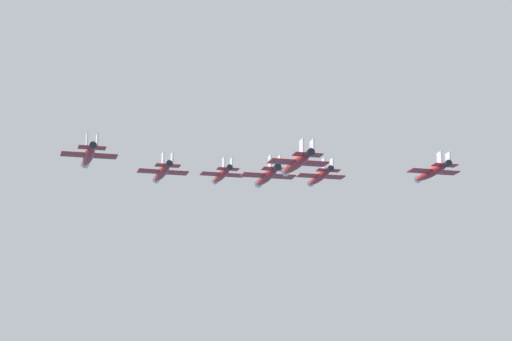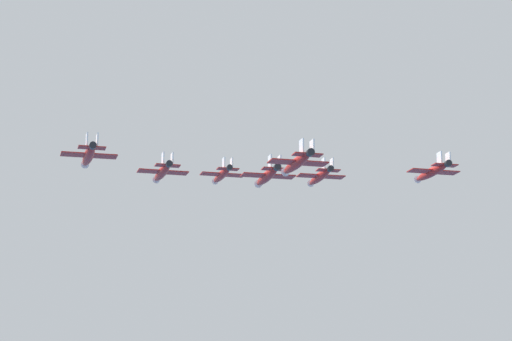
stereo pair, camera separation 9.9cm
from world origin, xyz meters
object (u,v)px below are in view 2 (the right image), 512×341
object	(u,v)px
jet_right_wingman	(320,176)
jet_trailing	(297,163)
jet_left_wingman	(162,172)
jet_slot_rear	(267,176)
jet_right_outer	(432,172)
jet_lead	(222,175)
jet_left_outer	(89,155)

from	to	relation	value
jet_right_wingman	jet_trailing	world-z (taller)	jet_right_wingman
jet_left_wingman	jet_slot_rear	world-z (taller)	jet_left_wingman
jet_left_wingman	jet_right_outer	distance (m)	53.61
jet_lead	jet_trailing	xyz separation A→B (m)	(-12.72, 57.30, -11.18)
jet_right_outer	jet_trailing	xyz separation A→B (m)	(28.23, 26.31, -4.84)
jet_slot_rear	jet_trailing	distance (m)	19.68
jet_lead	jet_slot_rear	distance (m)	40.17
jet_left_wingman	jet_right_outer	world-z (taller)	jet_left_wingman
jet_right_wingman	jet_slot_rear	bearing A→B (deg)	140.34
jet_right_wingman	jet_slot_rear	world-z (taller)	jet_right_wingman
jet_left_wingman	jet_slot_rear	distance (m)	26.03
jet_right_wingman	jet_right_outer	size ratio (longest dim) A/B	1.00
jet_right_wingman	jet_right_outer	world-z (taller)	jet_right_wingman
jet_trailing	jet_lead	bearing A→B (deg)	-0.66
jet_lead	jet_left_outer	world-z (taller)	jet_lead
jet_slot_rear	jet_left_outer	bearing A→B (deg)	90.63
jet_left_wingman	jet_right_wingman	size ratio (longest dim) A/B	1.02
jet_right_wingman	jet_left_wingman	bearing A→B (deg)	90.70
jet_left_outer	jet_slot_rear	bearing A→B (deg)	-89.73
jet_slot_rear	jet_trailing	xyz separation A→B (m)	(-4.24, 19.10, -2.09)
jet_left_outer	jet_trailing	xyz separation A→B (m)	(-36.71, 11.90, -3.97)
jet_left_outer	jet_right_wingman	bearing A→B (deg)	-68.31
jet_right_wingman	jet_left_outer	distance (m)	53.70
jet_right_wingman	jet_right_outer	xyz separation A→B (m)	(-20.47, 15.50, -2.51)
jet_lead	jet_left_outer	distance (m)	51.86
jet_lead	jet_right_outer	size ratio (longest dim) A/B	0.99
jet_left_wingman	jet_left_outer	size ratio (longest dim) A/B	1.01
jet_lead	jet_trailing	distance (m)	59.75
jet_slot_rear	jet_trailing	world-z (taller)	jet_slot_rear
jet_right_outer	jet_slot_rear	distance (m)	33.38
jet_right_wingman	jet_left_outer	xyz separation A→B (m)	(44.47, 29.91, -3.39)
jet_left_outer	jet_right_outer	world-z (taller)	jet_right_outer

